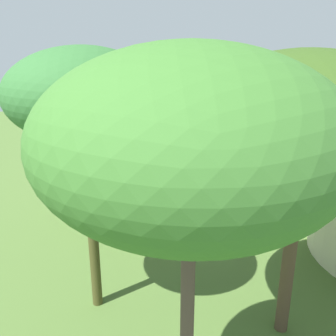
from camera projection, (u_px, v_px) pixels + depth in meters
ground_plane at (183, 187)px, 14.66m from camera, size 36.00×36.00×0.00m
shade_umbrella at (133, 131)px, 11.86m from camera, size 3.58×3.58×3.06m
patio_dining_table at (135, 191)px, 12.52m from camera, size 1.57×1.16×0.74m
patio_chair_east_end at (136, 213)px, 11.38m from camera, size 0.54×0.53×0.90m
patio_chair_near_hut at (134, 181)px, 13.76m from camera, size 0.53×0.51×0.90m
guest_beside_umbrella at (181, 200)px, 11.17m from camera, size 0.35×0.54×1.60m
standing_watcher at (206, 141)px, 16.76m from camera, size 0.42×0.55×1.74m
striped_lounge_chair at (206, 191)px, 13.57m from camera, size 0.93×0.93×0.66m
zebra_nearest_camera at (233, 151)px, 15.40m from camera, size 2.23×1.32×1.59m
zebra_by_umbrella at (112, 154)px, 15.11m from camera, size 0.85×2.32×1.55m
acacia_tree_behind_hut at (83, 95)px, 6.92m from camera, size 2.78×2.78×5.34m
acacia_tree_left_background at (191, 141)px, 3.93m from camera, size 3.24×3.24×5.50m
acacia_tree_far_lawn at (305, 125)px, 6.32m from camera, size 3.98×3.98×5.32m
brick_patio_kerb at (85, 169)px, 16.38m from camera, size 1.38×2.73×0.08m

